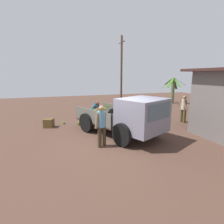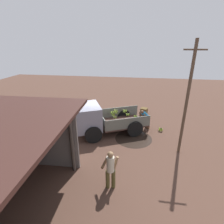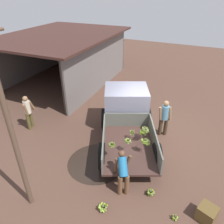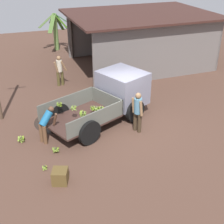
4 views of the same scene
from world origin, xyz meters
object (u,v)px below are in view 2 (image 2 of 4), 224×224
object	(u,v)px
banana_bunch_on_ground_1	(149,117)
banana_bunch_on_ground_2	(161,129)
person_worker_loading	(146,118)
utility_pole	(187,100)
banana_bunch_on_ground_0	(142,121)
person_foreground_visitor	(94,110)
person_bystander_near_shed	(110,168)
cargo_truck	(94,118)
wooden_crate_0	(144,111)

from	to	relation	value
banana_bunch_on_ground_1	banana_bunch_on_ground_2	bearing A→B (deg)	106.95
person_worker_loading	utility_pole	bearing A→B (deg)	93.51
person_worker_loading	banana_bunch_on_ground_0	size ratio (longest dim) A/B	4.84
person_foreground_visitor	person_bystander_near_shed	xyz separation A→B (m)	(-2.08, 5.73, -0.03)
utility_pole	person_worker_loading	bearing A→B (deg)	-54.84
cargo_truck	person_bystander_near_shed	distance (m)	4.45
banana_bunch_on_ground_0	banana_bunch_on_ground_1	size ratio (longest dim) A/B	1.49
cargo_truck	banana_bunch_on_ground_0	world-z (taller)	cargo_truck
banana_bunch_on_ground_2	person_worker_loading	bearing A→B (deg)	-12.21
utility_pole	person_worker_loading	size ratio (longest dim) A/B	4.05
cargo_truck	person_foreground_visitor	world-z (taller)	cargo_truck
utility_pole	banana_bunch_on_ground_1	bearing A→B (deg)	-72.72
banana_bunch_on_ground_2	cargo_truck	bearing A→B (deg)	12.62
banana_bunch_on_ground_0	wooden_crate_0	size ratio (longest dim) A/B	0.58
person_foreground_visitor	person_worker_loading	world-z (taller)	person_foreground_visitor
utility_pole	person_worker_loading	world-z (taller)	utility_pole
cargo_truck	banana_bunch_on_ground_2	bearing A→B (deg)	167.79
person_foreground_visitor	banana_bunch_on_ground_0	size ratio (longest dim) A/B	6.08
utility_pole	banana_bunch_on_ground_0	xyz separation A→B (m)	(1.83, -3.29, -2.73)
utility_pole	wooden_crate_0	distance (m)	5.87
person_worker_loading	wooden_crate_0	size ratio (longest dim) A/B	2.81
banana_bunch_on_ground_0	banana_bunch_on_ground_2	distance (m)	1.61
banana_bunch_on_ground_0	banana_bunch_on_ground_1	world-z (taller)	banana_bunch_on_ground_0
person_bystander_near_shed	wooden_crate_0	bearing A→B (deg)	-22.08
person_worker_loading	wooden_crate_0	xyz separation A→B (m)	(0.02, -2.60, -0.55)
banana_bunch_on_ground_0	utility_pole	bearing A→B (deg)	118.99
person_foreground_visitor	banana_bunch_on_ground_1	world-z (taller)	person_foreground_visitor
banana_bunch_on_ground_1	banana_bunch_on_ground_2	xyz separation A→B (m)	(-0.61, 2.01, 0.05)
person_bystander_near_shed	banana_bunch_on_ground_2	distance (m)	5.68
wooden_crate_0	person_worker_loading	bearing A→B (deg)	90.41
person_worker_loading	person_bystander_near_shed	xyz separation A→B (m)	(1.48, 5.27, 0.13)
cargo_truck	utility_pole	bearing A→B (deg)	140.85
banana_bunch_on_ground_1	person_worker_loading	bearing A→B (deg)	78.22
cargo_truck	person_worker_loading	distance (m)	3.37
wooden_crate_0	cargo_truck	bearing A→B (deg)	50.00
person_bystander_near_shed	banana_bunch_on_ground_0	bearing A→B (deg)	-23.67
person_worker_loading	banana_bunch_on_ground_2	distance (m)	1.20
utility_pole	person_worker_loading	distance (m)	3.56
person_foreground_visitor	wooden_crate_0	world-z (taller)	person_foreground_visitor
banana_bunch_on_ground_0	banana_bunch_on_ground_2	world-z (taller)	banana_bunch_on_ground_2
person_foreground_visitor	person_worker_loading	xyz separation A→B (m)	(-3.56, 0.46, -0.16)
banana_bunch_on_ground_0	wooden_crate_0	world-z (taller)	wooden_crate_0
person_worker_loading	banana_bunch_on_ground_1	distance (m)	1.97
person_bystander_near_shed	wooden_crate_0	world-z (taller)	person_bystander_near_shed
utility_pole	banana_bunch_on_ground_2	distance (m)	3.53
person_foreground_visitor	utility_pole	bearing A→B (deg)	-53.30
cargo_truck	banana_bunch_on_ground_1	distance (m)	4.69
cargo_truck	wooden_crate_0	size ratio (longest dim) A/B	10.27
person_bystander_near_shed	utility_pole	bearing A→B (deg)	-59.05
banana_bunch_on_ground_1	wooden_crate_0	bearing A→B (deg)	-63.83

